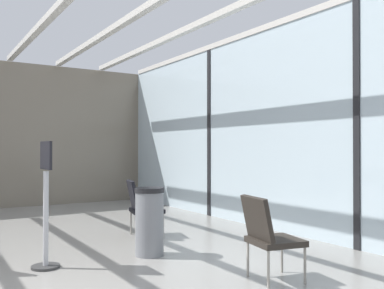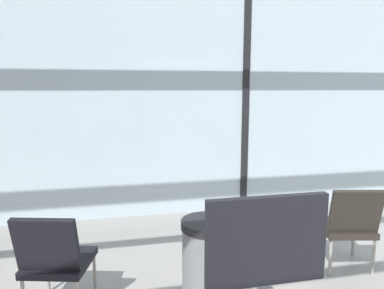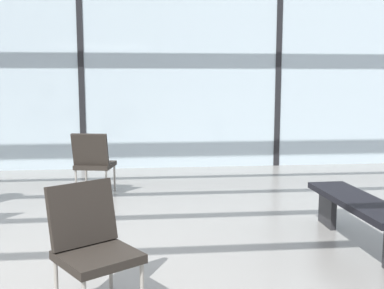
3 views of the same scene
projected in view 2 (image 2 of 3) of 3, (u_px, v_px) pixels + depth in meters
name	position (u px, v px, depth m)	size (l,w,h in m)	color
glass_curtain_wall	(245.00, 96.00, 5.07)	(14.00, 0.08, 3.38)	silver
window_mullion_1	(245.00, 96.00, 5.07)	(0.10, 0.12, 3.38)	black
parked_airplane	(197.00, 78.00, 8.96)	(11.62, 4.10, 4.10)	silver
lounge_chair_3	(55.00, 257.00, 2.74)	(0.59, 0.63, 0.87)	black
lounge_chair_5	(348.00, 222.00, 3.44)	(0.58, 0.61, 0.87)	#28231E
trash_bin	(207.00, 275.00, 2.58)	(0.38, 0.38, 0.86)	slate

